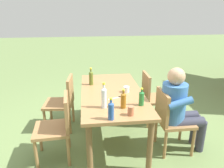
# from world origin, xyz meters

# --- Properties ---
(ground_plane) EXTENTS (24.00, 24.00, 0.00)m
(ground_plane) POSITION_xyz_m (0.00, 0.00, 0.00)
(ground_plane) COLOR #6B844C
(dining_table) EXTENTS (1.70, 0.86, 0.74)m
(dining_table) POSITION_xyz_m (0.00, 0.00, 0.65)
(dining_table) COLOR #A37547
(dining_table) RESTS_ON ground_plane
(chair_far_right) EXTENTS (0.44, 0.44, 0.87)m
(chair_far_right) POSITION_xyz_m (0.38, 0.73, 0.49)
(chair_far_right) COLOR #A37547
(chair_far_right) RESTS_ON ground_plane
(chair_far_left) EXTENTS (0.45, 0.45, 0.87)m
(chair_far_left) POSITION_xyz_m (-0.38, 0.73, 0.49)
(chair_far_left) COLOR #A37547
(chair_far_left) RESTS_ON ground_plane
(chair_near_left) EXTENTS (0.48, 0.48, 0.87)m
(chair_near_left) POSITION_xyz_m (-0.38, -0.73, 0.49)
(chair_near_left) COLOR #A37547
(chair_near_left) RESTS_ON ground_plane
(chair_near_right) EXTENTS (0.47, 0.47, 0.87)m
(chair_near_right) POSITION_xyz_m (0.38, -0.73, 0.49)
(chair_near_right) COLOR #A37547
(chair_near_right) RESTS_ON ground_plane
(person_in_white_shirt) EXTENTS (0.47, 0.62, 1.18)m
(person_in_white_shirt) POSITION_xyz_m (0.38, 0.84, 0.66)
(person_in_white_shirt) COLOR #3D70B2
(person_in_white_shirt) RESTS_ON ground_plane
(bottle_clear) EXTENTS (0.06, 0.06, 0.32)m
(bottle_clear) POSITION_xyz_m (0.49, -0.16, 0.88)
(bottle_clear) COLOR white
(bottle_clear) RESTS_ON dining_table
(bottle_olive) EXTENTS (0.06, 0.06, 0.27)m
(bottle_olive) POSITION_xyz_m (-0.34, -0.28, 0.86)
(bottle_olive) COLOR #566623
(bottle_olive) RESTS_ON dining_table
(bottle_green) EXTENTS (0.06, 0.06, 0.22)m
(bottle_green) POSITION_xyz_m (0.47, 0.30, 0.84)
(bottle_green) COLOR #287A38
(bottle_green) RESTS_ON dining_table
(bottle_amber) EXTENTS (0.06, 0.06, 0.24)m
(bottle_amber) POSITION_xyz_m (0.52, 0.07, 0.85)
(bottle_amber) COLOR #996019
(bottle_amber) RESTS_ON dining_table
(bottle_blue) EXTENTS (0.06, 0.06, 0.25)m
(bottle_blue) POSITION_xyz_m (0.78, -0.11, 0.85)
(bottle_blue) COLOR #2D56A3
(bottle_blue) RESTS_ON dining_table
(cup_terracotta) EXTENTS (0.07, 0.07, 0.11)m
(cup_terracotta) POSITION_xyz_m (0.71, 0.12, 0.80)
(cup_terracotta) COLOR #BC6B47
(cup_terracotta) RESTS_ON dining_table
(cup_white) EXTENTS (0.08, 0.08, 0.08)m
(cup_white) POSITION_xyz_m (0.03, 0.20, 0.79)
(cup_white) COLOR white
(cup_white) RESTS_ON dining_table
(table_knife) EXTENTS (0.10, 0.23, 0.01)m
(table_knife) POSITION_xyz_m (0.22, 0.04, 0.75)
(table_knife) COLOR silver
(table_knife) RESTS_ON dining_table
(backpack_by_near_side) EXTENTS (0.32, 0.24, 0.40)m
(backpack_by_near_side) POSITION_xyz_m (-1.33, 0.34, 0.19)
(backpack_by_near_side) COLOR maroon
(backpack_by_near_side) RESTS_ON ground_plane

